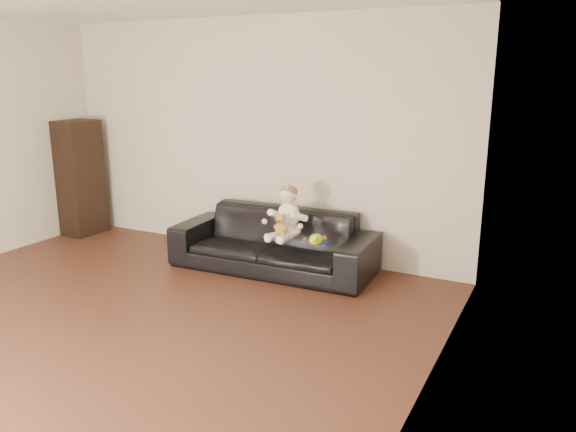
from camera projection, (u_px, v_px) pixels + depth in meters
The scene contains 11 objects.
floor at pixel (69, 349), 4.21m from camera, with size 5.50×5.50×0.00m, color #4B281A.
wall_back at pixel (253, 138), 6.26m from camera, with size 5.00×5.00×0.00m, color beige.
wall_right at pixel (404, 220), 2.78m from camera, with size 5.50×5.50×0.00m, color beige.
sofa at pixel (273, 241), 5.84m from camera, with size 2.11×0.82×0.62m, color black.
cabinet at pixel (81, 178), 7.07m from camera, with size 0.36×0.49×1.44m, color black.
shelf_item at pixel (79, 152), 6.98m from camera, with size 0.18×0.25×0.28m, color silver.
baby at pixel (287, 215), 5.56m from camera, with size 0.39×0.47×0.53m.
teddy_bear at pixel (281, 225), 5.43m from camera, with size 0.12×0.12×0.22m.
toy_green at pixel (316, 240), 5.36m from camera, with size 0.13×0.16×0.11m, color #BFE01A.
toy_rattle at pixel (324, 239), 5.46m from camera, with size 0.06×0.06×0.06m, color orange.
toy_blue_disc at pixel (322, 243), 5.41m from camera, with size 0.11×0.11×0.02m, color #1747B9.
Camera 1 is at (3.21, -2.65, 2.01)m, focal length 35.00 mm.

